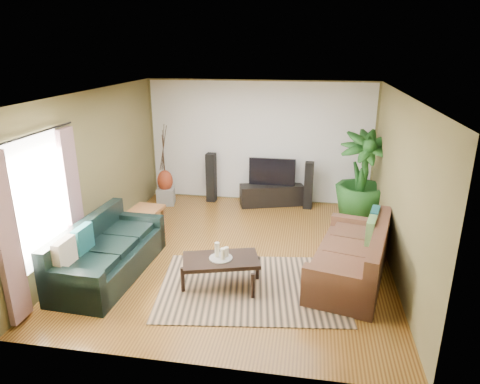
% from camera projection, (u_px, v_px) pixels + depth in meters
% --- Properties ---
extents(floor, '(5.50, 5.50, 0.00)m').
position_uv_depth(floor, '(238.00, 253.00, 7.36)').
color(floor, '#8F5F25').
rests_on(floor, ground).
extents(ceiling, '(5.50, 5.50, 0.00)m').
position_uv_depth(ceiling, '(238.00, 93.00, 6.48)').
color(ceiling, white).
rests_on(ceiling, ground).
extents(wall_back, '(5.00, 0.00, 5.00)m').
position_uv_depth(wall_back, '(259.00, 142.00, 9.48)').
color(wall_back, brown).
rests_on(wall_back, ground).
extents(wall_front, '(5.00, 0.00, 5.00)m').
position_uv_depth(wall_front, '(192.00, 257.00, 4.35)').
color(wall_front, brown).
rests_on(wall_front, ground).
extents(wall_left, '(0.00, 5.50, 5.50)m').
position_uv_depth(wall_left, '(94.00, 171.00, 7.31)').
color(wall_left, brown).
rests_on(wall_left, ground).
extents(wall_right, '(0.00, 5.50, 5.50)m').
position_uv_depth(wall_right, '(399.00, 187.00, 6.52)').
color(wall_right, brown).
rests_on(wall_right, ground).
extents(backwall_panel, '(4.90, 0.00, 4.90)m').
position_uv_depth(backwall_panel, '(259.00, 143.00, 9.47)').
color(backwall_panel, white).
rests_on(backwall_panel, ground).
extents(window_pane, '(0.00, 1.80, 1.80)m').
position_uv_depth(window_pane, '(38.00, 200.00, 5.80)').
color(window_pane, white).
rests_on(window_pane, ground).
extents(curtain_near, '(0.08, 0.35, 2.20)m').
position_uv_depth(curtain_near, '(7.00, 241.00, 5.17)').
color(curtain_near, gray).
rests_on(curtain_near, ground).
extents(curtain_far, '(0.08, 0.35, 2.20)m').
position_uv_depth(curtain_far, '(73.00, 199.00, 6.57)').
color(curtain_far, gray).
rests_on(curtain_far, ground).
extents(curtain_rod, '(0.03, 1.90, 0.03)m').
position_uv_depth(curtain_rod, '(31.00, 135.00, 5.50)').
color(curtain_rod, black).
rests_on(curtain_rod, ground).
extents(sofa_left, '(1.04, 2.23, 0.85)m').
position_uv_depth(sofa_left, '(109.00, 249.00, 6.57)').
color(sofa_left, black).
rests_on(sofa_left, floor).
extents(sofa_right, '(1.43, 2.31, 0.85)m').
position_uv_depth(sofa_right, '(350.00, 252.00, 6.48)').
color(sofa_right, brown).
rests_on(sofa_right, floor).
extents(area_rug, '(2.92, 2.24, 0.01)m').
position_uv_depth(area_rug, '(252.00, 287.00, 6.32)').
color(area_rug, tan).
rests_on(area_rug, floor).
extents(coffee_table, '(1.22, 0.88, 0.45)m').
position_uv_depth(coffee_table, '(221.00, 272.00, 6.30)').
color(coffee_table, black).
rests_on(coffee_table, floor).
extents(candle_tray, '(0.34, 0.34, 0.01)m').
position_uv_depth(candle_tray, '(221.00, 258.00, 6.23)').
color(candle_tray, '#989993').
rests_on(candle_tray, coffee_table).
extents(candle_tall, '(0.07, 0.07, 0.22)m').
position_uv_depth(candle_tall, '(217.00, 249.00, 6.23)').
color(candle_tall, white).
rests_on(candle_tall, candle_tray).
extents(candle_mid, '(0.07, 0.07, 0.17)m').
position_uv_depth(candle_mid, '(223.00, 254.00, 6.15)').
color(candle_mid, '#EBE4C6').
rests_on(candle_mid, candle_tray).
extents(candle_short, '(0.07, 0.07, 0.14)m').
position_uv_depth(candle_short, '(226.00, 252.00, 6.25)').
color(candle_short, beige).
rests_on(candle_short, candle_tray).
extents(tv_stand, '(1.45, 0.81, 0.46)m').
position_uv_depth(tv_stand, '(271.00, 195.00, 9.53)').
color(tv_stand, black).
rests_on(tv_stand, floor).
extents(television, '(1.02, 0.06, 0.60)m').
position_uv_depth(television, '(272.00, 172.00, 9.38)').
color(television, black).
rests_on(television, tv_stand).
extents(speaker_left, '(0.21, 0.23, 1.11)m').
position_uv_depth(speaker_left, '(211.00, 177.00, 9.67)').
color(speaker_left, black).
rests_on(speaker_left, floor).
extents(speaker_right, '(0.19, 0.21, 1.04)m').
position_uv_depth(speaker_right, '(309.00, 185.00, 9.25)').
color(speaker_right, black).
rests_on(speaker_right, floor).
extents(potted_plant, '(1.10, 1.10, 1.82)m').
position_uv_depth(potted_plant, '(362.00, 177.00, 8.50)').
color(potted_plant, '#184617').
rests_on(potted_plant, floor).
extents(plant_pot, '(0.34, 0.34, 0.26)m').
position_uv_depth(plant_pot, '(359.00, 213.00, 8.75)').
color(plant_pot, black).
rests_on(plant_pot, floor).
extents(pedestal, '(0.44, 0.44, 0.37)m').
position_uv_depth(pedestal, '(166.00, 196.00, 9.60)').
color(pedestal, gray).
rests_on(pedestal, floor).
extents(vase, '(0.34, 0.34, 0.48)m').
position_uv_depth(vase, '(165.00, 181.00, 9.48)').
color(vase, maroon).
rests_on(vase, pedestal).
extents(side_table, '(0.59, 0.59, 0.57)m').
position_uv_depth(side_table, '(147.00, 222.00, 7.91)').
color(side_table, '#985632').
rests_on(side_table, floor).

